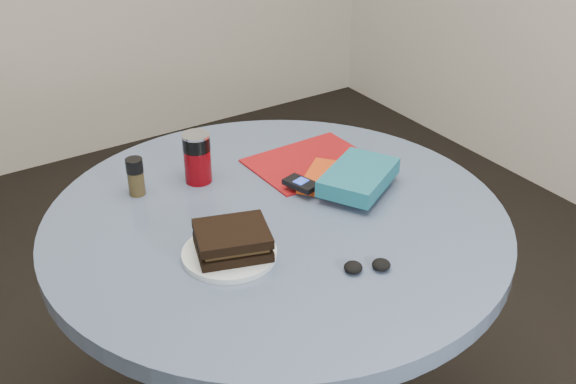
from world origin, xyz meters
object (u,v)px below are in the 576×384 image
sandwich (232,240)px  soda_can (197,158)px  plate (229,254)px  mp3_player (301,184)px  pepper_grinder (136,176)px  table (277,277)px  red_book (329,178)px  magazine (310,162)px  novel (359,177)px  headphones (367,266)px

sandwich → soda_can: size_ratio=1.42×
plate → mp3_player: 0.29m
pepper_grinder → mp3_player: pepper_grinder is taller
table → soda_can: (-0.07, 0.23, 0.22)m
table → red_book: 0.26m
magazine → mp3_player: 0.15m
red_book → sandwich: bearing=163.7°
plate → table: bearing=26.0°
pepper_grinder → novel: pepper_grinder is taller
table → headphones: headphones is taller
table → magazine: (0.20, 0.16, 0.17)m
soda_can → red_book: (0.25, -0.17, -0.05)m
pepper_grinder → red_book: size_ratio=0.55×
soda_can → red_book: bearing=-34.8°
soda_can → table: bearing=-73.4°
sandwich → pepper_grinder: 0.34m
pepper_grinder → novel: size_ratio=0.46×
soda_can → mp3_player: bearing=-46.8°
plate → sandwich: bearing=-20.9°
sandwich → soda_can: soda_can is taller
soda_can → pepper_grinder: bearing=171.7°
soda_can → mp3_player: 0.25m
red_book → mp3_player: size_ratio=1.85×
pepper_grinder → novel: 0.50m
table → magazine: 0.31m
sandwich → pepper_grinder: bearing=100.6°
table → red_book: size_ratio=6.24×
magazine → headphones: bearing=-111.8°
sandwich → pepper_grinder: pepper_grinder is taller
magazine → novel: size_ratio=1.45×
plate → magazine: plate is taller
sandwich → table: bearing=27.8°
table → sandwich: 0.26m
mp3_player → headphones: 0.32m
plate → magazine: size_ratio=0.67×
sandwich → novel: sandwich is taller
headphones → table: bearing=98.8°
table → headphones: (0.04, -0.26, 0.17)m
soda_can → red_book: soda_can is taller
pepper_grinder → mp3_player: 0.37m
red_book → novel: novel is taller
soda_can → magazine: (0.27, -0.07, -0.06)m
pepper_grinder → headphones: 0.57m
table → mp3_player: size_ratio=11.56×
red_book → plate: bearing=162.9°
plate → soda_can: size_ratio=1.56×
plate → sandwich: 0.03m
soda_can → novel: size_ratio=0.62×
soda_can → plate: bearing=-106.1°
sandwich → magazine: 0.43m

